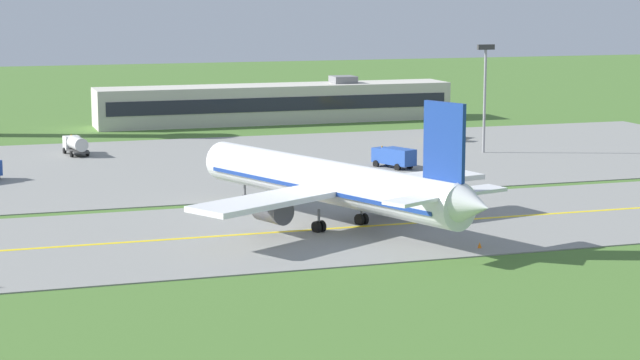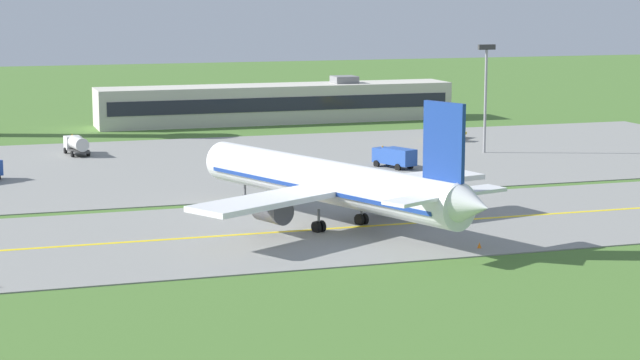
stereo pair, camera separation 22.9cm
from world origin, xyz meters
name	(u,v)px [view 2 (the right image)]	position (x,y,z in m)	size (l,w,h in m)	color
ground_plane	(276,233)	(0.00, 0.00, 0.00)	(500.00, 500.00, 0.00)	#47702D
taxiway_strip	(276,233)	(0.00, 0.00, 0.05)	(240.00, 28.00, 0.10)	gray
apron_pad	(264,162)	(10.00, 42.00, 0.05)	(140.00, 52.00, 0.10)	gray
taxiway_centreline	(276,232)	(0.00, 0.00, 0.11)	(220.00, 0.60, 0.01)	yellow
airplane_lead	(330,183)	(5.60, 1.46, 4.13)	(31.34, 38.00, 12.70)	white
service_truck_baggage	(395,156)	(24.14, 32.10, 1.53)	(4.21, 6.33, 2.60)	#264CA5
service_truck_catering	(448,133)	(41.36, 54.27, 1.18)	(6.19, 5.73, 2.59)	yellow
service_truck_pushback	(77,144)	(-12.22, 55.64, 1.53)	(3.09, 6.25, 2.65)	silver
terminal_building	(277,103)	(23.88, 85.23, 3.19)	(60.07, 8.97, 7.53)	beige
apron_light_mast	(486,85)	(40.73, 41.00, 9.33)	(2.40, 0.50, 14.70)	gray
traffic_cone_near_edge	(479,246)	(14.75, -11.37, 0.30)	(0.44, 0.44, 0.60)	orange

